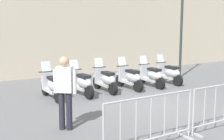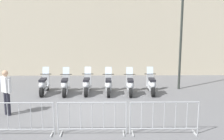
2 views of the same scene
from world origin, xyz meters
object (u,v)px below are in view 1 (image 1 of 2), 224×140
Objects in this scene: motorcycle_2 at (106,80)px; motorcycle_5 at (169,73)px; motorcycle_1 at (81,83)px; motorcycle_4 at (151,76)px; motorcycle_3 at (130,78)px; officer_near_row_end at (65,89)px; street_lamp at (182,2)px; motorcycle_0 at (52,86)px; barrier_segment_0 at (151,122)px.

motorcycle_5 is (3.12, -0.23, 0.00)m from motorcycle_2.
motorcycle_1 is 3.12m from motorcycle_4.
motorcycle_3 is (2.08, -0.13, 0.00)m from motorcycle_1.
motorcycle_1 is at bearing 177.16° from motorcycle_5.
street_lamp is at bearing 23.52° from officer_near_row_end.
motorcycle_0 is at bearing 176.71° from motorcycle_2.
street_lamp is at bearing 3.99° from motorcycle_0.
motorcycle_2 is at bearing 172.70° from motorcycle_4.
street_lamp is (4.75, 0.60, 3.18)m from motorcycle_2.
motorcycle_5 is 0.79× the size of barrier_segment_0.
motorcycle_3 is 1.00× the size of motorcycle_4.
barrier_segment_0 is (-5.15, -4.44, 0.07)m from motorcycle_5.
barrier_segment_0 is at bearing -102.03° from motorcycle_1.
officer_near_row_end is at bearing -125.06° from motorcycle_1.
street_lamp is at bearing 26.81° from motorcycle_5.
street_lamp is at bearing 7.15° from motorcycle_2.
motorcycle_2 is 1.05m from motorcycle_3.
street_lamp reaches higher than motorcycle_5.
motorcycle_1 is 2.08m from motorcycle_3.
motorcycle_1 is at bearing -7.75° from motorcycle_0.
officer_near_row_end reaches higher than motorcycle_1.
motorcycle_1 is 1.00× the size of officer_near_row_end.
motorcycle_3 is 0.28× the size of street_lamp.
barrier_segment_0 is at bearing -124.22° from motorcycle_3.
motorcycle_2 and motorcycle_5 have the same top height.
motorcycle_4 is 5.65m from officer_near_row_end.
motorcycle_5 is at bearing -2.01° from motorcycle_3.
officer_near_row_end is at bearing -156.48° from street_lamp.
motorcycle_5 is 1.00× the size of officer_near_row_end.
street_lamp is (2.68, 0.86, 3.18)m from motorcycle_4.
barrier_segment_0 is at bearing -89.40° from motorcycle_0.
barrier_segment_0 is 0.36× the size of street_lamp.
officer_near_row_end is at bearing 116.19° from barrier_segment_0.
motorcycle_3 is at bearing 177.99° from motorcycle_5.
motorcycle_2 and motorcycle_4 have the same top height.
motorcycle_4 is 6.02m from barrier_segment_0.
officer_near_row_end reaches higher than motorcycle_4.
motorcycle_0 is 2.08m from motorcycle_2.
street_lamp is (6.78, 5.26, 3.11)m from barrier_segment_0.
motorcycle_4 is 0.79× the size of barrier_segment_0.
motorcycle_5 is (5.20, -0.35, 0.00)m from motorcycle_0.
barrier_segment_0 is (-0.99, -4.64, 0.07)m from motorcycle_1.
street_lamp reaches higher than officer_near_row_end.
motorcycle_2 is at bearing -3.29° from motorcycle_0.
street_lamp is (3.72, 0.75, 3.18)m from motorcycle_3.
motorcycle_3 is 4.95m from street_lamp.
barrier_segment_0 is at bearing -113.51° from motorcycle_2.
motorcycle_0 is 1.00× the size of motorcycle_5.
motorcycle_1 is at bearing 54.94° from officer_near_row_end.
motorcycle_0 is 5.21m from motorcycle_5.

